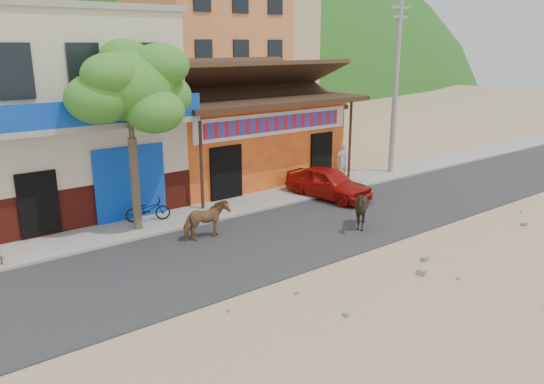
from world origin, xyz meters
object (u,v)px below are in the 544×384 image
at_px(tree, 132,138).
at_px(pedestrian, 342,160).
at_px(red_car, 328,183).
at_px(scooter, 148,210).
at_px(utility_pole, 396,86).
at_px(cow_dark, 361,209).
at_px(cow_tan, 206,220).

height_order(tree, pedestrian, tree).
bearing_deg(red_car, scooter, 158.98).
relative_size(utility_pole, scooter, 5.32).
xyz_separation_m(tree, scooter, (0.60, 0.52, -2.61)).
height_order(cow_dark, scooter, cow_dark).
relative_size(tree, cow_dark, 4.39).
height_order(cow_tan, cow_dark, cow_dark).
distance_m(tree, red_car, 8.04).
bearing_deg(cow_dark, utility_pole, 125.97).
distance_m(tree, utility_pole, 12.84).
distance_m(tree, pedestrian, 10.53).
height_order(utility_pole, red_car, utility_pole).
relative_size(cow_dark, red_car, 0.38).
bearing_deg(cow_dark, cow_tan, -114.44).
bearing_deg(utility_pole, pedestrian, 164.63).
relative_size(red_car, pedestrian, 2.37).
bearing_deg(cow_tan, tree, 38.47).
xyz_separation_m(utility_pole, cow_tan, (-11.41, -2.22, -3.47)).
height_order(utility_pole, pedestrian, utility_pole).
bearing_deg(utility_pole, cow_tan, -169.00).
distance_m(utility_pole, red_car, 6.37).
bearing_deg(cow_tan, cow_dark, -113.18).
relative_size(tree, pedestrian, 3.91).
height_order(utility_pole, scooter, utility_pole).
xyz_separation_m(utility_pole, pedestrian, (-2.55, 0.70, -3.23)).
bearing_deg(cow_dark, scooter, -129.73).
bearing_deg(tree, cow_dark, -36.21).
bearing_deg(red_car, utility_pole, 4.19).
bearing_deg(pedestrian, scooter, 9.49).
height_order(red_car, scooter, red_car).
height_order(cow_dark, red_car, cow_dark).
bearing_deg(red_car, pedestrian, 26.72).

